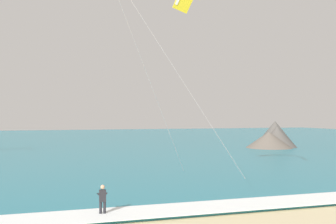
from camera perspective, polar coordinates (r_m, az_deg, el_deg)
name	(u,v)px	position (r m, az deg, el deg)	size (l,w,h in m)	color
sea	(59,141)	(78.43, -16.03, -4.27)	(200.00, 120.00, 0.20)	teal
surf_foam	(73,217)	(19.92, -14.07, -15.03)	(200.00, 2.67, 0.04)	white
surfboard	(103,218)	(20.25, -9.80, -15.37)	(0.50, 1.42, 0.09)	#239EC6
kitesurfer	(103,200)	(20.05, -9.80, -12.83)	(0.55, 0.53, 1.69)	#232328
headland_right	(274,137)	(63.31, 15.60, -3.62)	(9.90, 9.70, 4.34)	#56514C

